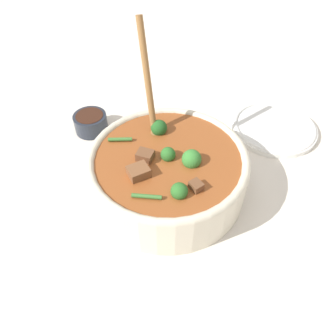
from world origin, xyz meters
TOP-DOWN VIEW (x-y plane):
  - ground_plane at (0.00, 0.00)m, footprint 4.00×4.00m
  - stew_bowl at (-0.00, -0.00)m, footprint 0.30×0.30m
  - condiment_bowl at (-0.20, -0.17)m, footprint 0.08×0.08m
  - empty_plate at (-0.16, 0.26)m, footprint 0.20×0.20m

SIDE VIEW (x-z plane):
  - ground_plane at x=0.00m, z-range 0.00..0.00m
  - empty_plate at x=-0.16m, z-range 0.00..0.02m
  - condiment_bowl at x=-0.20m, z-range 0.00..0.05m
  - stew_bowl at x=0.00m, z-range -0.09..0.20m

